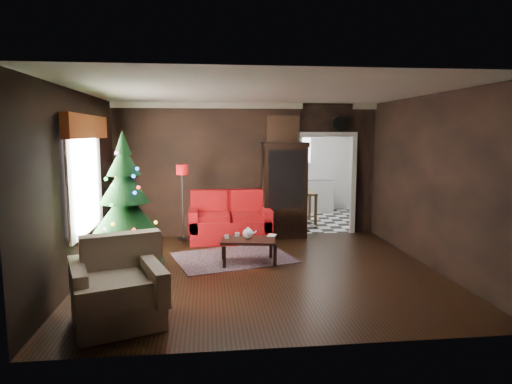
{
  "coord_description": "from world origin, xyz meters",
  "views": [
    {
      "loc": [
        -0.84,
        -6.65,
        2.17
      ],
      "look_at": [
        0.0,
        0.9,
        1.15
      ],
      "focal_mm": 30.67,
      "sensor_mm": 36.0,
      "label": 1
    }
  ],
  "objects": [
    {
      "name": "floor_lamp",
      "position": [
        -1.33,
        1.91,
        0.83
      ],
      "size": [
        0.28,
        0.28,
        1.48
      ],
      "primitive_type": null,
      "rotation": [
        0.0,
        0.0,
        -0.14
      ],
      "color": "#242424",
      "rests_on": "ground"
    },
    {
      "name": "cup_b",
      "position": [
        -0.35,
        0.68,
        0.45
      ],
      "size": [
        0.09,
        0.09,
        0.07
      ],
      "primitive_type": "cylinder",
      "rotation": [
        0.0,
        0.0,
        0.2
      ],
      "color": "white",
      "rests_on": "coffee_table"
    },
    {
      "name": "wall_front",
      "position": [
        0.0,
        -2.5,
        1.4
      ],
      "size": [
        5.5,
        0.0,
        5.5
      ],
      "primitive_type": "plane",
      "rotation": [
        -1.57,
        0.0,
        0.0
      ],
      "color": "black",
      "rests_on": "ground"
    },
    {
      "name": "floor",
      "position": [
        0.0,
        0.0,
        0.0
      ],
      "size": [
        5.5,
        5.5,
        0.0
      ],
      "primitive_type": "plane",
      "color": "black",
      "rests_on": "ground"
    },
    {
      "name": "wall_left",
      "position": [
        -2.75,
        0.0,
        1.4
      ],
      "size": [
        0.0,
        5.5,
        5.5
      ],
      "primitive_type": "plane",
      "rotation": [
        1.57,
        0.0,
        1.57
      ],
      "color": "black",
      "rests_on": "ground"
    },
    {
      "name": "armchair",
      "position": [
        -1.9,
        -1.7,
        0.46
      ],
      "size": [
        1.28,
        1.28,
        1.02
      ],
      "primitive_type": null,
      "rotation": [
        0.0,
        0.0,
        0.35
      ],
      "color": "tan",
      "rests_on": "ground"
    },
    {
      "name": "wall_clock",
      "position": [
        1.95,
        2.45,
        2.38
      ],
      "size": [
        0.32,
        0.32,
        0.06
      ],
      "primitive_type": "cylinder",
      "color": "white",
      "rests_on": "wall_back"
    },
    {
      "name": "doorway",
      "position": [
        1.7,
        2.5,
        1.05
      ],
      "size": [
        1.1,
        0.1,
        2.1
      ],
      "primitive_type": null,
      "color": "silver",
      "rests_on": "ground"
    },
    {
      "name": "rug",
      "position": [
        -0.41,
        0.8,
        0.01
      ],
      "size": [
        2.28,
        1.91,
        0.01
      ],
      "primitive_type": "cube",
      "rotation": [
        0.0,
        0.0,
        0.28
      ],
      "color": "#584853",
      "rests_on": "ground"
    },
    {
      "name": "teapot",
      "position": [
        -0.18,
        0.48,
        0.51
      ],
      "size": [
        0.24,
        0.24,
        0.19
      ],
      "primitive_type": null,
      "rotation": [
        0.0,
        0.0,
        0.22
      ],
      "color": "white",
      "rests_on": "coffee_table"
    },
    {
      "name": "painting",
      "position": [
        0.75,
        2.46,
        2.25
      ],
      "size": [
        0.62,
        0.05,
        0.52
      ],
      "primitive_type": "cube",
      "color": "#B27947",
      "rests_on": "wall_back"
    },
    {
      "name": "loveseat",
      "position": [
        -0.4,
        2.05,
        0.5
      ],
      "size": [
        1.7,
        0.9,
        1.0
      ],
      "primitive_type": null,
      "color": "maroon",
      "rests_on": "ground"
    },
    {
      "name": "kitchen_floor",
      "position": [
        1.7,
        4.0,
        0.0
      ],
      "size": [
        3.0,
        3.0,
        0.0
      ],
      "primitive_type": "plane",
      "color": "white",
      "rests_on": "ground"
    },
    {
      "name": "curio_cabinet",
      "position": [
        0.75,
        2.27,
        0.95
      ],
      "size": [
        0.9,
        0.45,
        1.9
      ],
      "primitive_type": null,
      "color": "black",
      "rests_on": "ground"
    },
    {
      "name": "left_window",
      "position": [
        -2.71,
        0.2,
        1.45
      ],
      "size": [
        0.05,
        1.6,
        1.4
      ],
      "primitive_type": "cube",
      "color": "white",
      "rests_on": "wall_left"
    },
    {
      "name": "kitchen_counter",
      "position": [
        1.7,
        5.2,
        0.45
      ],
      "size": [
        1.8,
        0.6,
        0.9
      ],
      "primitive_type": "cube",
      "color": "silver",
      "rests_on": "ground"
    },
    {
      "name": "wall_right",
      "position": [
        2.75,
        0.0,
        1.4
      ],
      "size": [
        0.0,
        5.5,
        5.5
      ],
      "primitive_type": "plane",
      "rotation": [
        1.57,
        0.0,
        -1.57
      ],
      "color": "black",
      "rests_on": "ground"
    },
    {
      "name": "kitchen_window",
      "position": [
        1.7,
        5.45,
        1.7
      ],
      "size": [
        0.7,
        0.06,
        0.7
      ],
      "primitive_type": "cube",
      "color": "white",
      "rests_on": "ground"
    },
    {
      "name": "book",
      "position": [
        0.18,
        0.68,
        0.51
      ],
      "size": [
        0.13,
        0.07,
        0.19
      ],
      "primitive_type": "imported",
      "rotation": [
        0.0,
        0.0,
        -0.41
      ],
      "color": "gray",
      "rests_on": "coffee_table"
    },
    {
      "name": "coffee_table",
      "position": [
        -0.18,
        0.46,
        0.21
      ],
      "size": [
        0.98,
        0.68,
        0.4
      ],
      "primitive_type": null,
      "rotation": [
        0.0,
        0.0,
        -0.17
      ],
      "color": "black",
      "rests_on": "rug"
    },
    {
      "name": "wall_back",
      "position": [
        0.0,
        2.5,
        1.4
      ],
      "size": [
        5.5,
        0.0,
        5.5
      ],
      "primitive_type": "plane",
      "rotation": [
        1.57,
        0.0,
        0.0
      ],
      "color": "black",
      "rests_on": "ground"
    },
    {
      "name": "valance",
      "position": [
        -2.63,
        0.2,
        2.27
      ],
      "size": [
        0.12,
        2.1,
        0.35
      ],
      "primitive_type": "cube",
      "color": "#8F3818",
      "rests_on": "wall_left"
    },
    {
      "name": "cup_a",
      "position": [
        -0.54,
        0.55,
        0.44
      ],
      "size": [
        0.07,
        0.07,
        0.06
      ],
      "primitive_type": "cylinder",
      "rotation": [
        0.0,
        0.0,
        -0.05
      ],
      "color": "silver",
      "rests_on": "coffee_table"
    },
    {
      "name": "ceiling",
      "position": [
        0.0,
        0.0,
        2.8
      ],
      "size": [
        5.5,
        5.5,
        0.0
      ],
      "primitive_type": "plane",
      "rotation": [
        3.14,
        0.0,
        0.0
      ],
      "color": "white",
      "rests_on": "ground"
    },
    {
      "name": "kitchen_table",
      "position": [
        1.4,
        3.7,
        0.38
      ],
      "size": [
        0.7,
        0.7,
        0.75
      ],
      "primitive_type": null,
      "color": "brown",
      "rests_on": "ground"
    },
    {
      "name": "christmas_tree",
      "position": [
        -2.1,
        0.1,
        1.05
      ],
      "size": [
        1.47,
        1.47,
        2.18
      ],
      "primitive_type": null,
      "rotation": [
        0.0,
        0.0,
        0.36
      ],
      "color": "black",
      "rests_on": "ground"
    }
  ]
}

